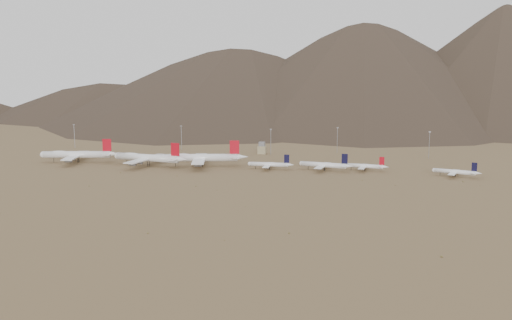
% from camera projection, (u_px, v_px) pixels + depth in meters
% --- Properties ---
extents(ground, '(3000.00, 3000.00, 0.00)m').
position_uv_depth(ground, '(201.00, 175.00, 459.36)').
color(ground, '#906D4A').
rests_on(ground, ground).
extents(mountain_ridge, '(4400.00, 1000.00, 300.00)m').
position_uv_depth(mountain_ridge, '(303.00, 40.00, 1311.06)').
color(mountain_ridge, '#48392B').
rests_on(mountain_ridge, ground).
extents(widebody_west, '(71.52, 55.97, 21.46)m').
position_uv_depth(widebody_west, '(77.00, 154.00, 517.72)').
color(widebody_west, white).
rests_on(widebody_west, ground).
extents(widebody_centre, '(72.10, 56.51, 21.67)m').
position_uv_depth(widebody_centre, '(148.00, 158.00, 498.65)').
color(widebody_centre, white).
rests_on(widebody_centre, ground).
extents(widebody_east, '(75.50, 59.22, 22.71)m').
position_uv_depth(widebody_east, '(201.00, 158.00, 496.77)').
color(widebody_east, white).
rests_on(widebody_east, ground).
extents(narrowbody_a, '(39.72, 28.38, 13.10)m').
position_uv_depth(narrowbody_a, '(270.00, 164.00, 482.74)').
color(narrowbody_a, white).
rests_on(narrowbody_a, ground).
extents(narrowbody_b, '(45.64, 33.49, 15.26)m').
position_uv_depth(narrowbody_b, '(325.00, 165.00, 475.97)').
color(narrowbody_b, white).
rests_on(narrowbody_b, ground).
extents(narrowbody_c, '(37.25, 27.21, 12.39)m').
position_uv_depth(narrowbody_c, '(365.00, 166.00, 476.11)').
color(narrowbody_c, white).
rests_on(narrowbody_c, ground).
extents(narrowbody_d, '(36.44, 27.12, 12.46)m').
position_uv_depth(narrowbody_d, '(456.00, 172.00, 449.30)').
color(narrowbody_d, white).
rests_on(narrowbody_d, ground).
extents(control_tower, '(8.00, 8.00, 12.00)m').
position_uv_depth(control_tower, '(262.00, 149.00, 570.20)').
color(control_tower, '#998D68').
rests_on(control_tower, ground).
extents(mast_far_west, '(2.00, 0.60, 25.70)m').
position_uv_depth(mast_far_west, '(74.00, 135.00, 610.34)').
color(mast_far_west, gray).
rests_on(mast_far_west, ground).
extents(mast_west, '(2.00, 0.60, 25.70)m').
position_uv_depth(mast_west, '(181.00, 137.00, 595.41)').
color(mast_west, gray).
rests_on(mast_west, ground).
extents(mast_centre, '(2.00, 0.60, 25.70)m').
position_uv_depth(mast_centre, '(271.00, 140.00, 564.00)').
color(mast_centre, gray).
rests_on(mast_centre, ground).
extents(mast_east, '(2.00, 0.60, 25.70)m').
position_uv_depth(mast_east, '(337.00, 139.00, 578.31)').
color(mast_east, gray).
rests_on(mast_east, ground).
extents(mast_far_east, '(2.00, 0.60, 25.70)m').
position_uv_depth(mast_far_east, '(429.00, 144.00, 540.48)').
color(mast_far_east, gray).
rests_on(mast_far_east, ground).
extents(desert_scrub, '(429.67, 183.93, 0.75)m').
position_uv_depth(desert_scrub, '(254.00, 202.00, 362.61)').
color(desert_scrub, olive).
rests_on(desert_scrub, ground).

